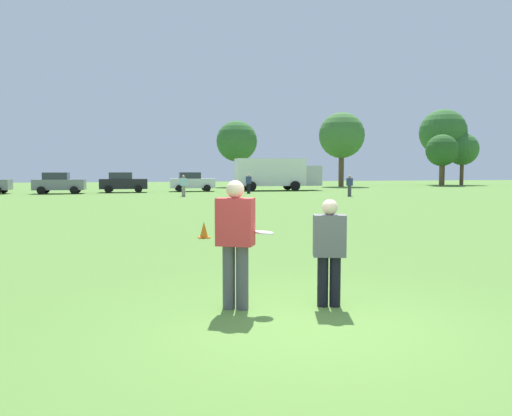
# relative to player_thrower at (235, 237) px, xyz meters

# --- Properties ---
(ground_plane) EXTENTS (171.28, 171.28, 0.00)m
(ground_plane) POSITION_rel_player_thrower_xyz_m (0.71, -0.85, -1.02)
(ground_plane) COLOR #517A33
(player_thrower) EXTENTS (0.58, 0.49, 1.81)m
(player_thrower) POSITION_rel_player_thrower_xyz_m (0.00, 0.00, 0.00)
(player_thrower) COLOR #4C4C51
(player_thrower) RESTS_ON ground
(player_defender) EXTENTS (0.51, 0.39, 1.54)m
(player_defender) POSITION_rel_player_thrower_xyz_m (1.32, -0.21, -0.16)
(player_defender) COLOR black
(player_defender) RESTS_ON ground
(frisbee) EXTENTS (0.27, 0.27, 0.05)m
(frisbee) POSITION_rel_player_thrower_xyz_m (0.41, -0.00, 0.05)
(frisbee) COLOR white
(traffic_cone) EXTENTS (0.32, 0.32, 0.48)m
(traffic_cone) POSITION_rel_player_thrower_xyz_m (0.72, 7.52, -0.79)
(traffic_cone) COLOR #D8590C
(traffic_cone) RESTS_ON ground
(parked_car_mid_right) EXTENTS (4.28, 2.36, 1.82)m
(parked_car_mid_right) POSITION_rel_player_thrower_xyz_m (-6.92, 38.92, -0.10)
(parked_car_mid_right) COLOR slate
(parked_car_mid_right) RESTS_ON ground
(parked_car_near_right) EXTENTS (4.28, 2.36, 1.82)m
(parked_car_near_right) POSITION_rel_player_thrower_xyz_m (-1.58, 40.16, -0.10)
(parked_car_near_right) COLOR black
(parked_car_near_right) RESTS_ON ground
(parked_car_far_right) EXTENTS (4.28, 2.36, 1.82)m
(parked_car_far_right) POSITION_rel_player_thrower_xyz_m (4.77, 41.02, -0.10)
(parked_car_far_right) COLOR silver
(parked_car_far_right) RESTS_ON ground
(box_truck) EXTENTS (8.60, 3.26, 3.18)m
(box_truck) POSITION_rel_player_thrower_xyz_m (13.28, 41.18, 0.73)
(box_truck) COLOR white
(box_truck) RESTS_ON ground
(bystander_sideline_watcher) EXTENTS (0.45, 0.54, 1.70)m
(bystander_sideline_watcher) POSITION_rel_player_thrower_xyz_m (8.96, 35.28, -0.06)
(bystander_sideline_watcher) COLOR black
(bystander_sideline_watcher) RESTS_ON ground
(bystander_far_jogger) EXTENTS (0.52, 0.47, 1.63)m
(bystander_far_jogger) POSITION_rel_player_thrower_xyz_m (2.90, 31.59, -0.10)
(bystander_far_jogger) COLOR gray
(bystander_far_jogger) RESTS_ON ground
(bystander_field_marshal) EXTENTS (0.40, 0.51, 1.62)m
(bystander_field_marshal) POSITION_rel_player_thrower_xyz_m (15.27, 28.48, -0.11)
(bystander_field_marshal) COLOR #4C4C51
(bystander_field_marshal) RESTS_ON ground
(tree_west_maple) EXTENTS (4.97, 4.97, 8.08)m
(tree_west_maple) POSITION_rel_player_thrower_xyz_m (11.89, 53.05, 4.54)
(tree_west_maple) COLOR brown
(tree_west_maple) RESTS_ON ground
(tree_center_elm) EXTENTS (5.70, 5.70, 9.27)m
(tree_center_elm) POSITION_rel_player_thrower_xyz_m (24.94, 51.29, 5.35)
(tree_center_elm) COLOR brown
(tree_center_elm) RESTS_ON ground
(tree_east_birch) EXTENTS (4.14, 4.14, 6.73)m
(tree_east_birch) POSITION_rel_player_thrower_xyz_m (38.83, 50.48, 3.61)
(tree_east_birch) COLOR brown
(tree_east_birch) RESTS_ON ground
(tree_east_oak) EXTENTS (6.57, 6.57, 10.68)m
(tree_east_oak) POSITION_rel_player_thrower_xyz_m (42.38, 55.39, 6.33)
(tree_east_oak) COLOR brown
(tree_east_oak) RESTS_ON ground
(tree_far_east_pine) EXTENTS (4.42, 4.42, 7.18)m
(tree_far_east_pine) POSITION_rel_player_thrower_xyz_m (44.09, 53.32, 3.92)
(tree_far_east_pine) COLOR brown
(tree_far_east_pine) RESTS_ON ground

